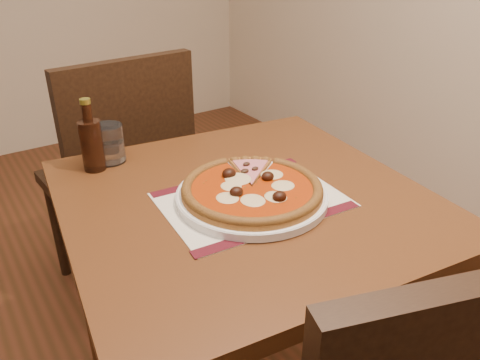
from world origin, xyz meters
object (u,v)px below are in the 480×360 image
object	(u,v)px
water_glass	(108,144)
bottle	(92,143)
table	(245,232)
plate	(252,196)
chair_far	(123,170)
pizza	(252,188)

from	to	relation	value
water_glass	bottle	xyz separation A→B (m)	(-0.05, -0.02, 0.02)
table	plate	distance (m)	0.12
chair_far	bottle	distance (m)	0.50
table	pizza	bearing A→B (deg)	-92.33
plate	water_glass	world-z (taller)	water_glass
bottle	pizza	bearing A→B (deg)	-56.20
chair_far	table	bearing A→B (deg)	89.96
table	plate	world-z (taller)	plate
pizza	bottle	world-z (taller)	bottle
water_glass	bottle	size ratio (longest dim) A/B	0.54
chair_far	pizza	distance (m)	0.76
chair_far	pizza	bearing A→B (deg)	89.71
pizza	chair_far	bearing A→B (deg)	93.58
chair_far	pizza	world-z (taller)	chair_far
water_glass	bottle	bearing A→B (deg)	-153.41
plate	pizza	xyz separation A→B (m)	(-0.00, -0.00, 0.02)
plate	bottle	xyz separation A→B (m)	(-0.24, 0.36, 0.06)
table	water_glass	world-z (taller)	water_glass
plate	bottle	size ratio (longest dim) A/B	1.83
pizza	bottle	distance (m)	0.43
chair_far	bottle	xyz separation A→B (m)	(-0.19, -0.37, 0.28)
bottle	table	bearing A→B (deg)	-53.76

